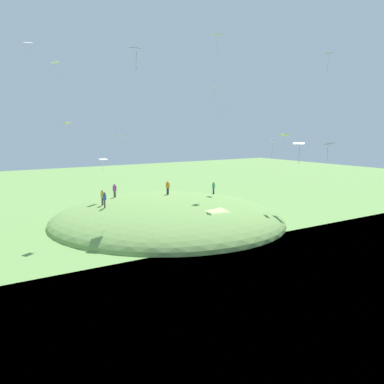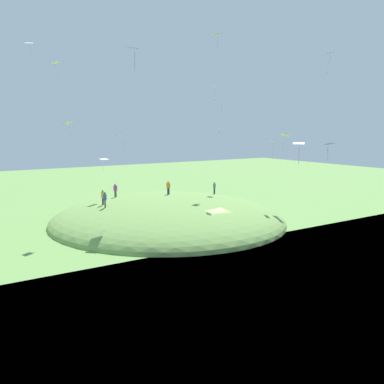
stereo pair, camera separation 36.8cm
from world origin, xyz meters
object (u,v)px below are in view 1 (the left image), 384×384
object	(u,v)px
person_with_child	(102,196)
kite_8	(329,144)
kite_3	(217,35)
kite_11	(134,49)
kite_0	(273,142)
mooring_post	(194,243)
kite_6	(299,144)
person_walking_path	(214,186)
kite_9	(224,105)
kite_7	(103,160)
kite_5	(121,136)
kite_2	(67,124)
kite_10	(329,55)
kite_12	(284,136)
person_near_shore	(105,198)
person_watching_kites	(168,186)
person_on_hilltop	(115,189)
kite_1	(219,130)
kite_4	(28,43)
kite_13	(55,63)
kite_14	(214,87)

from	to	relation	value
person_with_child	kite_8	size ratio (longest dim) A/B	0.92
kite_3	kite_11	world-z (taller)	kite_3
person_with_child	kite_0	bearing A→B (deg)	-55.85
mooring_post	kite_6	bearing A→B (deg)	-121.99
person_walking_path	kite_6	size ratio (longest dim) A/B	0.87
kite_3	kite_9	distance (m)	7.69
kite_8	kite_7	bearing A→B (deg)	32.93
kite_8	mooring_post	distance (m)	15.61
kite_3	kite_5	world-z (taller)	kite_3
kite_2	kite_10	xyz separation A→B (m)	(-11.80, -24.48, 7.17)
person_with_child	mooring_post	world-z (taller)	person_with_child
kite_12	kite_3	bearing A→B (deg)	88.76
person_near_shore	kite_8	xyz separation A→B (m)	(-16.64, -15.77, 5.96)
person_watching_kites	mooring_post	xyz separation A→B (m)	(-12.86, 4.62, -3.45)
person_on_hilltop	mooring_post	xyz separation A→B (m)	(-16.42, -0.86, -3.11)
person_with_child	person_on_hilltop	distance (m)	4.73
person_near_shore	kite_3	world-z (taller)	kite_3
kite_6	mooring_post	size ratio (longest dim) A/B	1.93
kite_10	kite_11	size ratio (longest dim) A/B	1.40
person_near_shore	kite_6	bearing A→B (deg)	-134.48
kite_6	kite_1	bearing A→B (deg)	-13.63
person_near_shore	kite_3	bearing A→B (deg)	-111.38
person_walking_path	kite_11	distance (m)	28.89
kite_8	mooring_post	world-z (taller)	kite_8
kite_4	kite_8	size ratio (longest dim) A/B	0.74
kite_3	kite_5	size ratio (longest dim) A/B	1.04
person_watching_kites	mooring_post	size ratio (longest dim) A/B	1.70
kite_8	kite_2	bearing A→B (deg)	50.15
person_with_child	kite_5	distance (m)	8.22
kite_7	kite_11	size ratio (longest dim) A/B	1.13
person_watching_kites	person_walking_path	distance (m)	6.88
kite_7	kite_13	world-z (taller)	kite_13
person_on_hilltop	kite_11	distance (m)	25.45
kite_5	person_near_shore	bearing A→B (deg)	11.66
person_with_child	kite_11	xyz separation A→B (m)	(-17.29, 3.98, 12.74)
kite_0	kite_6	xyz separation A→B (m)	(-9.45, 5.99, 0.21)
kite_3	kite_8	xyz separation A→B (m)	(-10.61, -5.33, -11.03)
person_on_hilltop	kite_1	size ratio (longest dim) A/B	0.79
kite_8	person_on_hilltop	bearing A→B (deg)	29.69
kite_12	kite_8	bearing A→B (deg)	155.66
kite_1	kite_14	size ratio (longest dim) A/B	1.02
person_watching_kites	kite_11	bearing A→B (deg)	114.90
person_watching_kites	kite_7	world-z (taller)	kite_7
person_with_child	kite_14	size ratio (longest dim) A/B	0.80
person_near_shore	person_on_hilltop	size ratio (longest dim) A/B	1.01
person_watching_kites	kite_10	size ratio (longest dim) A/B	0.77
kite_7	kite_3	bearing A→B (deg)	-141.71
person_on_hilltop	kite_12	distance (m)	21.60
kite_1	kite_7	world-z (taller)	kite_1
person_walking_path	kite_7	world-z (taller)	kite_7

